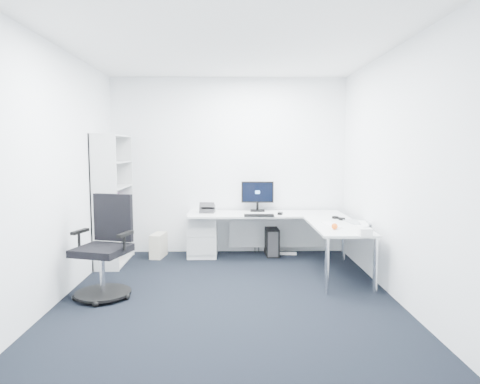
{
  "coord_description": "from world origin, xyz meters",
  "views": [
    {
      "loc": [
        0.03,
        -4.54,
        1.62
      ],
      "look_at": [
        0.15,
        1.05,
        1.05
      ],
      "focal_mm": 32.0,
      "sensor_mm": 36.0,
      "label": 1
    }
  ],
  "objects_px": {
    "bookshelf": "(113,200)",
    "laptop": "(358,213)",
    "monitor": "(257,196)",
    "task_chair": "(102,247)",
    "l_desk": "(268,240)"
  },
  "relations": [
    {
      "from": "bookshelf",
      "to": "task_chair",
      "type": "bearing_deg",
      "value": -79.83
    },
    {
      "from": "bookshelf",
      "to": "task_chair",
      "type": "relative_size",
      "value": 1.63
    },
    {
      "from": "task_chair",
      "to": "l_desk",
      "type": "bearing_deg",
      "value": 52.05
    },
    {
      "from": "task_chair",
      "to": "monitor",
      "type": "xyz_separation_m",
      "value": [
        1.8,
        1.91,
        0.34
      ]
    },
    {
      "from": "monitor",
      "to": "laptop",
      "type": "height_order",
      "value": "monitor"
    },
    {
      "from": "task_chair",
      "to": "laptop",
      "type": "distance_m",
      "value": 3.17
    },
    {
      "from": "l_desk",
      "to": "bookshelf",
      "type": "bearing_deg",
      "value": 178.68
    },
    {
      "from": "monitor",
      "to": "laptop",
      "type": "bearing_deg",
      "value": -37.9
    },
    {
      "from": "task_chair",
      "to": "bookshelf",
      "type": "bearing_deg",
      "value": 116.49
    },
    {
      "from": "l_desk",
      "to": "monitor",
      "type": "height_order",
      "value": "monitor"
    },
    {
      "from": "monitor",
      "to": "laptop",
      "type": "distance_m",
      "value": 1.62
    },
    {
      "from": "l_desk",
      "to": "bookshelf",
      "type": "relative_size",
      "value": 1.25
    },
    {
      "from": "monitor",
      "to": "l_desk",
      "type": "bearing_deg",
      "value": -75.34
    },
    {
      "from": "monitor",
      "to": "task_chair",
      "type": "bearing_deg",
      "value": -130.88
    },
    {
      "from": "bookshelf",
      "to": "laptop",
      "type": "distance_m",
      "value": 3.35
    }
  ]
}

